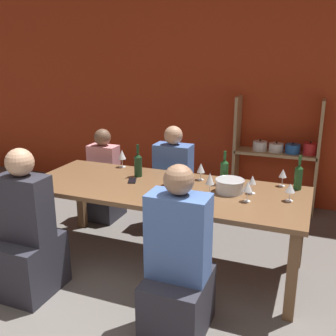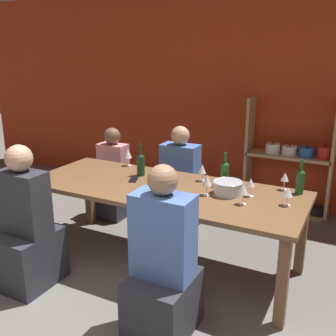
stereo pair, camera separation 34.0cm
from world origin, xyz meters
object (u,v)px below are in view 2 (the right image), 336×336
(wine_glass_empty_c, at_px, (207,180))
(cell_phone, at_px, (133,180))
(wine_glass_red_a, at_px, (288,193))
(person_far_a, at_px, (114,184))
(wine_glass_white_b, at_px, (202,169))
(wine_glass_empty_b, at_px, (166,185))
(person_near_b, at_px, (27,235))
(person_near_a, at_px, (163,274))
(person_far_b, at_px, (180,191))
(wine_glass_red_c, at_px, (251,183))
(mixing_bowl, at_px, (228,187))
(wine_glass_white_a, at_px, (128,154))
(wine_bottle_dark, at_px, (300,181))
(shelf_unit, at_px, (289,171))
(wine_glass_red_b, at_px, (243,190))
(wine_glass_empty_a, at_px, (285,177))
(wine_glass_empty_d, at_px, (168,173))
(wine_bottle_green, at_px, (225,173))
(dining_table, at_px, (163,195))
(wine_bottle_amber, at_px, (141,164))

(wine_glass_empty_c, relative_size, cell_phone, 1.11)
(wine_glass_red_a, relative_size, person_far_a, 0.14)
(wine_glass_white_b, bearing_deg, wine_glass_empty_b, -96.49)
(cell_phone, xyz_separation_m, person_near_b, (-0.51, -0.86, -0.31))
(wine_glass_empty_b, height_order, wine_glass_empty_c, wine_glass_empty_c)
(person_near_a, height_order, person_far_b, person_near_a)
(wine_glass_red_a, height_order, wine_glass_red_c, wine_glass_red_c)
(mixing_bowl, height_order, person_near_b, person_near_b)
(person_far_b, bearing_deg, person_near_b, 69.18)
(wine_glass_white_a, bearing_deg, wine_bottle_dark, -1.65)
(shelf_unit, xyz_separation_m, wine_glass_empty_b, (-0.61, -2.07, 0.36))
(wine_glass_red_b, bearing_deg, wine_glass_empty_a, 65.70)
(wine_glass_empty_d, relative_size, person_near_b, 0.14)
(wine_glass_red_a, bearing_deg, wine_glass_empty_b, -159.44)
(mixing_bowl, height_order, wine_bottle_green, wine_bottle_green)
(dining_table, distance_m, person_far_a, 1.32)
(wine_glass_red_a, bearing_deg, wine_glass_red_c, 168.11)
(wine_glass_empty_b, xyz_separation_m, person_far_b, (-0.40, 1.11, -0.47))
(wine_bottle_green, distance_m, wine_glass_empty_a, 0.52)
(wine_glass_empty_d, distance_m, person_far_b, 0.92)
(wine_glass_empty_c, xyz_separation_m, wine_glass_empty_d, (-0.41, 0.08, -0.01))
(wine_glass_empty_a, bearing_deg, wine_glass_empty_c, -142.08)
(mixing_bowl, xyz_separation_m, wine_glass_red_b, (0.18, -0.16, 0.06))
(person_far_a, bearing_deg, wine_glass_red_a, 162.41)
(wine_bottle_dark, distance_m, wine_glass_red_a, 0.32)
(shelf_unit, bearing_deg, wine_bottle_amber, -125.63)
(person_far_b, bearing_deg, wine_glass_empty_a, 161.13)
(dining_table, xyz_separation_m, person_near_b, (-0.85, -0.82, -0.23))
(mixing_bowl, relative_size, wine_glass_white_a, 1.37)
(wine_glass_empty_a, bearing_deg, wine_bottle_green, -165.40)
(wine_bottle_amber, relative_size, wine_glass_empty_d, 1.89)
(mixing_bowl, relative_size, person_near_b, 0.21)
(wine_glass_red_a, bearing_deg, wine_bottle_green, 159.26)
(wine_bottle_dark, relative_size, person_near_b, 0.25)
(wine_glass_empty_a, distance_m, wine_glass_red_b, 0.54)
(shelf_unit, xyz_separation_m, person_far_a, (-1.84, -1.05, -0.13))
(shelf_unit, relative_size, cell_phone, 8.44)
(person_near_a, bearing_deg, wine_glass_red_a, 54.64)
(wine_glass_white_b, height_order, person_far_b, person_far_b)
(dining_table, height_order, person_far_b, person_far_b)
(wine_glass_white_a, bearing_deg, person_far_b, 43.88)
(wine_glass_white_a, bearing_deg, shelf_unit, 43.59)
(shelf_unit, bearing_deg, cell_phone, -122.81)
(wine_bottle_green, bearing_deg, wine_glass_red_c, -29.47)
(shelf_unit, bearing_deg, wine_glass_empty_c, -101.32)
(wine_glass_empty_b, height_order, wine_glass_red_a, wine_glass_empty_b)
(mixing_bowl, bearing_deg, wine_glass_empty_a, 39.04)
(cell_phone, bearing_deg, person_near_a, -48.31)
(wine_bottle_dark, height_order, wine_glass_red_a, wine_bottle_dark)
(wine_glass_red_c, xyz_separation_m, person_near_a, (-0.32, -0.96, -0.42))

